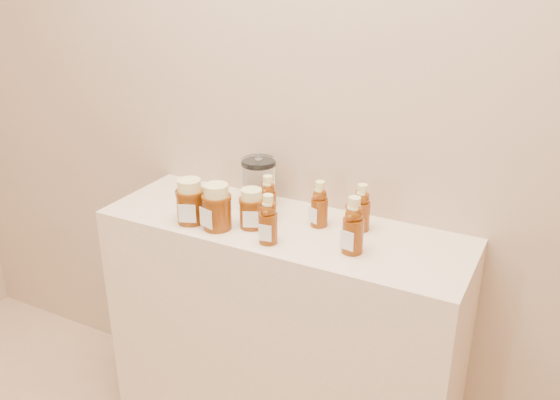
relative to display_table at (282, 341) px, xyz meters
The scene contains 11 objects.
wall_back 0.92m from the display_table, 90.00° to the left, with size 3.50×0.02×2.70m, color tan.
display_table is the anchor object (origin of this frame).
bear_bottle_back_left 0.54m from the display_table, 162.09° to the left, with size 0.06×0.06×0.17m, color #5D2507, non-canonical shape.
bear_bottle_back_mid 0.55m from the display_table, 26.23° to the left, with size 0.06×0.06×0.17m, color #5D2507, non-canonical shape.
bear_bottle_back_right 0.59m from the display_table, 20.07° to the left, with size 0.06×0.06×0.17m, color #5D2507, non-canonical shape.
bear_bottle_front_left 0.55m from the display_table, 81.59° to the right, with size 0.06×0.06×0.17m, color #5D2507, non-canonical shape.
bear_bottle_front_right 0.61m from the display_table, 13.95° to the right, with size 0.07×0.07×0.19m, color #5D2507, non-canonical shape.
honey_jar_left 0.60m from the display_table, 157.17° to the right, with size 0.09×0.09×0.15m, color #5D2507, non-canonical shape.
honey_jar_back 0.52m from the display_table, 145.84° to the right, with size 0.08×0.08×0.13m, color #5D2507, non-canonical shape.
honey_jar_front 0.56m from the display_table, 146.28° to the right, with size 0.09×0.09×0.15m, color #5D2507, non-canonical shape.
glass_canister 0.57m from the display_table, 144.38° to the left, with size 0.12×0.12×0.18m, color white, non-canonical shape.
Camera 1 is at (0.78, 0.04, 1.72)m, focal length 38.00 mm.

